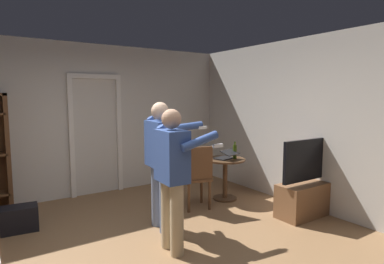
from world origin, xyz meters
TOP-DOWN VIEW (x-y plane):
  - ground_plane at (0.00, 0.00)m, footprint 6.24×6.24m
  - wall_back at (0.00, 2.76)m, footprint 5.92×0.12m
  - wall_right at (2.90, 0.00)m, footprint 0.12×5.64m
  - doorway_frame at (0.32, 2.68)m, footprint 0.93×0.08m
  - tv_flatscreen at (2.54, -0.10)m, footprint 1.03×0.40m
  - side_table at (2.03, 1.14)m, footprint 0.67×0.67m
  - laptop at (2.01, 1.10)m, footprint 0.39×0.40m
  - bottle_on_table at (2.17, 1.06)m, footprint 0.06×0.06m
  - wooden_chair at (1.36, 1.01)m, footprint 0.51×0.51m
  - person_blue_shirt at (0.36, 0.04)m, footprint 0.63×0.57m
  - person_striped_shirt at (0.55, 0.65)m, footprint 0.64×0.65m
  - suitcase_dark at (-1.11, 1.62)m, footprint 0.61×0.34m

SIDE VIEW (x-z plane):
  - ground_plane at x=0.00m, z-range 0.00..0.00m
  - suitcase_dark at x=-1.11m, z-range 0.00..0.33m
  - tv_flatscreen at x=2.54m, z-range -0.23..0.91m
  - side_table at x=2.03m, z-range 0.13..0.83m
  - wooden_chair at x=1.36m, z-range 0.05..1.04m
  - laptop at x=2.01m, z-range 0.67..0.83m
  - bottle_on_table at x=2.17m, z-range 0.68..0.97m
  - person_blue_shirt at x=0.36m, z-range 0.12..1.73m
  - person_striped_shirt at x=0.55m, z-range 0.14..1.81m
  - doorway_frame at x=0.32m, z-range 0.16..2.29m
  - wall_back at x=0.00m, z-range 0.00..2.66m
  - wall_right at x=2.90m, z-range 0.00..2.66m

